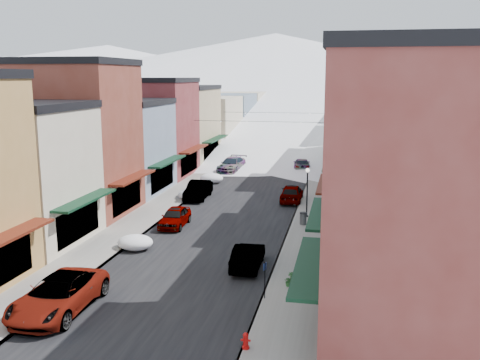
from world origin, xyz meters
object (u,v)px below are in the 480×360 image
at_px(car_white_suv, 58,295).
at_px(trash_can, 303,218).
at_px(streetlamp_near, 307,186).
at_px(car_dark_hatch, 198,190).
at_px(car_green_sedan, 248,256).
at_px(fire_hydrant, 246,341).
at_px(car_silver_sedan, 175,217).

relative_size(car_white_suv, trash_can, 6.59).
xyz_separation_m(car_white_suv, streetlamp_near, (10.37, 19.64, 1.76)).
relative_size(car_dark_hatch, streetlamp_near, 1.28).
height_order(car_white_suv, streetlamp_near, streetlamp_near).
height_order(car_white_suv, car_green_sedan, car_white_suv).
xyz_separation_m(car_dark_hatch, fire_hydrant, (9.50, -26.68, -0.35)).
xyz_separation_m(car_white_suv, car_silver_sedan, (0.80, 15.36, -0.12)).
xyz_separation_m(trash_can, streetlamp_near, (0.08, 2.41, 1.99)).
height_order(car_silver_sedan, fire_hydrant, car_silver_sedan).
relative_size(car_silver_sedan, car_dark_hatch, 0.86).
distance_m(car_white_suv, car_silver_sedan, 15.38).
distance_m(car_green_sedan, fire_hydrant, 9.86).
height_order(car_white_suv, car_dark_hatch, car_white_suv).
bearing_deg(fire_hydrant, car_silver_sedan, 116.61).
distance_m(car_green_sedan, trash_can, 9.84).
bearing_deg(car_dark_hatch, trash_can, -37.64).
distance_m(car_white_suv, streetlamp_near, 22.27).
relative_size(car_white_suv, car_silver_sedan, 1.43).
distance_m(car_white_suv, fire_hydrant, 9.72).
bearing_deg(car_green_sedan, car_silver_sedan, -48.94).
distance_m(car_silver_sedan, trash_can, 9.66).
xyz_separation_m(car_silver_sedan, fire_hydrant, (8.70, -17.36, -0.26)).
distance_m(car_dark_hatch, trash_can, 12.70).
distance_m(car_dark_hatch, fire_hydrant, 28.32).
bearing_deg(car_silver_sedan, streetlamp_near, 22.43).
bearing_deg(car_dark_hatch, fire_hydrant, -72.11).
relative_size(car_green_sedan, streetlamp_near, 1.12).
distance_m(car_white_suv, car_dark_hatch, 24.68).
xyz_separation_m(car_silver_sedan, streetlamp_near, (9.57, 4.27, 1.88)).
bearing_deg(streetlamp_near, car_silver_sedan, -155.93).
height_order(car_dark_hatch, streetlamp_near, streetlamp_near).
bearing_deg(car_white_suv, car_dark_hatch, 89.92).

